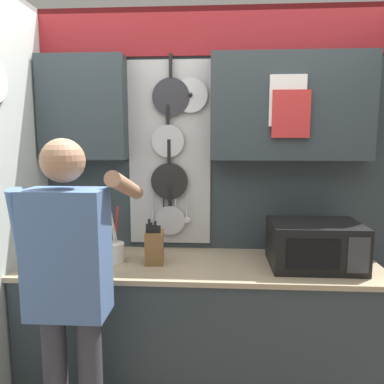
{
  "coord_description": "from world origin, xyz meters",
  "views": [
    {
      "loc": [
        0.09,
        -2.25,
        1.68
      ],
      "look_at": [
        -0.07,
        0.21,
        1.33
      ],
      "focal_mm": 35.0,
      "sensor_mm": 36.0,
      "label": 1
    }
  ],
  "objects_px": {
    "knife_block": "(154,247)",
    "person": "(69,279)",
    "utensil_crock": "(114,251)",
    "microwave": "(315,244)"
  },
  "relations": [
    {
      "from": "microwave",
      "to": "utensil_crock",
      "type": "relative_size",
      "value": 1.53
    },
    {
      "from": "knife_block",
      "to": "utensil_crock",
      "type": "relative_size",
      "value": 0.82
    },
    {
      "from": "utensil_crock",
      "to": "person",
      "type": "relative_size",
      "value": 0.2
    },
    {
      "from": "knife_block",
      "to": "utensil_crock",
      "type": "height_order",
      "value": "utensil_crock"
    },
    {
      "from": "knife_block",
      "to": "person",
      "type": "bearing_deg",
      "value": -122.73
    },
    {
      "from": "knife_block",
      "to": "person",
      "type": "height_order",
      "value": "person"
    },
    {
      "from": "person",
      "to": "knife_block",
      "type": "bearing_deg",
      "value": 57.27
    },
    {
      "from": "microwave",
      "to": "person",
      "type": "xyz_separation_m",
      "value": [
        -1.31,
        -0.52,
        -0.05
      ]
    },
    {
      "from": "utensil_crock",
      "to": "microwave",
      "type": "bearing_deg",
      "value": -0.14
    },
    {
      "from": "knife_block",
      "to": "person",
      "type": "relative_size",
      "value": 0.17
    }
  ]
}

